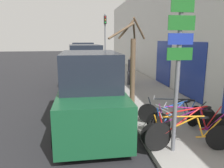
# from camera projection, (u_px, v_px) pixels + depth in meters

# --- Properties ---
(ground_plane) EXTENTS (80.00, 80.00, 0.00)m
(ground_plane) POSITION_uv_depth(u_px,v_px,m) (92.00, 92.00, 11.50)
(ground_plane) COLOR black
(sidewalk_curb) EXTENTS (3.20, 32.00, 0.15)m
(sidewalk_curb) POSITION_uv_depth(u_px,v_px,m) (128.00, 79.00, 14.58)
(sidewalk_curb) COLOR gray
(sidewalk_curb) RESTS_ON ground
(building_facade) EXTENTS (0.23, 32.00, 6.50)m
(building_facade) POSITION_uv_depth(u_px,v_px,m) (155.00, 31.00, 14.10)
(building_facade) COLOR silver
(building_facade) RESTS_ON ground
(signpost) EXTENTS (0.59, 0.11, 3.53)m
(signpost) POSITION_uv_depth(u_px,v_px,m) (178.00, 65.00, 4.75)
(signpost) COLOR #595B60
(signpost) RESTS_ON sidewalk_curb
(bicycle_0) EXTENTS (2.09, 0.64, 0.85)m
(bicycle_0) POSITION_uv_depth(u_px,v_px,m) (186.00, 134.00, 5.18)
(bicycle_0) COLOR black
(bicycle_0) RESTS_ON sidewalk_curb
(bicycle_1) EXTENTS (2.50, 0.61, 0.97)m
(bicycle_1) POSITION_uv_depth(u_px,v_px,m) (190.00, 129.00, 5.38)
(bicycle_1) COLOR black
(bicycle_1) RESTS_ON sidewalk_curb
(bicycle_2) EXTENTS (1.94, 1.19, 0.90)m
(bicycle_2) POSITION_uv_depth(u_px,v_px,m) (189.00, 126.00, 5.67)
(bicycle_2) COLOR black
(bicycle_2) RESTS_ON sidewalk_curb
(bicycle_3) EXTENTS (2.03, 0.94, 0.88)m
(bicycle_3) POSITION_uv_depth(u_px,v_px,m) (177.00, 120.00, 6.11)
(bicycle_3) COLOR black
(bicycle_3) RESTS_ON sidewalk_curb
(bicycle_4) EXTENTS (2.16, 0.87, 0.86)m
(bicycle_4) POSITION_uv_depth(u_px,v_px,m) (176.00, 113.00, 6.63)
(bicycle_4) COLOR black
(bicycle_4) RESTS_ON sidewalk_curb
(parked_car_0) EXTENTS (2.06, 4.80, 2.36)m
(parked_car_0) POSITION_uv_depth(u_px,v_px,m) (90.00, 94.00, 6.82)
(parked_car_0) COLOR #144728
(parked_car_0) RESTS_ON ground
(parked_car_1) EXTENTS (2.17, 4.47, 2.44)m
(parked_car_1) POSITION_uv_depth(u_px,v_px,m) (85.00, 69.00, 11.92)
(parked_car_1) COLOR black
(parked_car_1) RESTS_ON ground
(parked_car_2) EXTENTS (2.08, 4.72, 2.46)m
(parked_car_2) POSITION_uv_depth(u_px,v_px,m) (84.00, 60.00, 17.22)
(parked_car_2) COLOR #51565B
(parked_car_2) RESTS_ON ground
(pedestrian_near) EXTENTS (0.43, 0.37, 1.66)m
(pedestrian_near) POSITION_uv_depth(u_px,v_px,m) (131.00, 68.00, 12.41)
(pedestrian_near) COLOR #333338
(pedestrian_near) RESTS_ON sidewalk_curb
(street_tree) EXTENTS (1.70, 1.37, 3.41)m
(street_tree) POSITION_uv_depth(u_px,v_px,m) (132.00, 64.00, 8.56)
(street_tree) COLOR brown
(street_tree) RESTS_ON sidewalk_curb
(traffic_light) EXTENTS (0.20, 0.30, 4.50)m
(traffic_light) POSITION_uv_depth(u_px,v_px,m) (105.00, 35.00, 17.47)
(traffic_light) COLOR #595B60
(traffic_light) RESTS_ON sidewalk_curb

